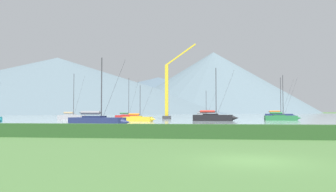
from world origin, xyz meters
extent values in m
plane|color=#477038|center=(0.00, 0.00, 0.00)|extent=(1000.00, 1000.00, 0.00)
cube|color=#8C9EA3|center=(0.00, 137.00, 0.00)|extent=(320.00, 246.00, 0.00)
cube|color=#284C23|center=(0.00, 11.00, 0.53)|extent=(80.00, 1.20, 1.05)
cube|color=#9E9EA3|center=(-34.54, 63.98, 0.52)|extent=(6.89, 3.63, 1.03)
cone|color=#9E9EA3|center=(-30.89, 63.15, 0.52)|extent=(1.29, 1.10, 0.88)
cube|color=gray|center=(-34.90, 64.06, 0.89)|extent=(2.72, 2.07, 0.66)
cylinder|color=#333338|center=(-33.99, 63.85, 5.82)|extent=(0.13, 0.13, 10.51)
cylinder|color=#333338|center=(-35.43, 64.18, 1.59)|extent=(2.90, 0.76, 0.11)
cylinder|color=tan|center=(-35.43, 64.18, 1.59)|extent=(2.53, 0.95, 0.41)
cylinder|color=#333338|center=(-32.48, 63.51, 5.56)|extent=(3.04, 0.71, 9.99)
cube|color=red|center=(-22.42, 70.61, 0.47)|extent=(6.21, 3.35, 0.93)
cone|color=red|center=(-19.15, 69.82, 0.47)|extent=(1.17, 1.00, 0.79)
cube|color=#A52020|center=(-22.75, 70.69, 0.80)|extent=(2.46, 1.89, 0.59)
cylinder|color=#333338|center=(-21.93, 70.49, 5.52)|extent=(0.12, 0.12, 10.02)
cylinder|color=#333338|center=(-23.22, 70.81, 1.44)|extent=(2.60, 0.72, 0.10)
cylinder|color=#2D7542|center=(-23.22, 70.81, 1.44)|extent=(2.28, 0.89, 0.37)
cylinder|color=#333338|center=(-20.58, 70.17, 5.27)|extent=(2.73, 0.68, 9.53)
cube|color=navy|center=(-16.61, 29.64, 0.59)|extent=(7.77, 3.96, 1.16)
cone|color=navy|center=(-12.46, 28.80, 0.59)|extent=(1.44, 1.22, 0.99)
cube|color=#1B2449|center=(-17.02, 29.72, 1.01)|extent=(3.05, 2.29, 0.74)
cylinder|color=#333338|center=(-15.99, 29.51, 4.94)|extent=(0.15, 0.15, 8.60)
cylinder|color=#333338|center=(-17.62, 29.84, 1.80)|extent=(3.29, 0.79, 0.13)
cylinder|color=gray|center=(-17.62, 29.84, 1.80)|extent=(2.87, 1.02, 0.47)
cylinder|color=#333338|center=(-14.27, 29.16, 4.72)|extent=(3.46, 0.73, 8.18)
cube|color=black|center=(-0.72, 55.33, 0.63)|extent=(8.21, 3.78, 1.24)
cone|color=black|center=(3.76, 54.71, 0.63)|extent=(1.49, 1.23, 1.06)
cube|color=black|center=(-1.16, 55.39, 1.08)|extent=(3.17, 2.29, 0.79)
cylinder|color=#333338|center=(-0.04, 55.24, 5.78)|extent=(0.16, 0.16, 10.20)
cylinder|color=#333338|center=(-1.81, 55.48, 1.93)|extent=(3.55, 0.63, 0.14)
cylinder|color=red|center=(-1.81, 55.48, 1.93)|extent=(3.07, 0.91, 0.50)
cylinder|color=#333338|center=(1.80, 54.98, 5.53)|extent=(3.73, 0.55, 9.71)
cube|color=gold|center=(-15.37, 50.42, 0.45)|extent=(5.91, 2.88, 0.89)
cone|color=gold|center=(-12.18, 49.86, 0.45)|extent=(1.09, 0.91, 0.76)
cube|color=gold|center=(-15.69, 50.47, 0.77)|extent=(2.30, 1.70, 0.57)
cylinder|color=#333338|center=(-14.90, 50.33, 3.80)|extent=(0.11, 0.11, 6.61)
cylinder|color=#333338|center=(-16.15, 50.55, 1.38)|extent=(2.53, 0.53, 0.10)
cylinder|color=orange|center=(-16.15, 50.55, 1.38)|extent=(2.20, 0.72, 0.36)
cylinder|color=#333338|center=(-13.58, 50.11, 3.63)|extent=(2.66, 0.48, 6.29)
cone|color=#19707A|center=(-39.64, 43.54, 0.48)|extent=(1.16, 0.96, 0.82)
cube|color=#236B38|center=(13.79, 60.29, 0.52)|extent=(6.61, 2.35, 1.03)
cone|color=#236B38|center=(17.55, 60.23, 0.52)|extent=(1.14, 0.89, 0.88)
cube|color=#206032|center=(13.41, 60.29, 0.90)|extent=(2.47, 1.61, 0.66)
cylinder|color=#333338|center=(14.35, 60.28, 5.16)|extent=(0.13, 0.13, 9.18)
cylinder|color=#333338|center=(12.87, 60.30, 1.60)|extent=(2.96, 0.16, 0.11)
cylinder|color=#2D7542|center=(12.87, 60.30, 1.60)|extent=(2.52, 0.45, 0.41)
cylinder|color=#333338|center=(15.90, 60.26, 4.93)|extent=(3.13, 0.07, 8.73)
cube|color=#9E9EA3|center=(-2.63, 81.04, 0.49)|extent=(6.48, 3.65, 0.97)
cone|color=#9E9EA3|center=(0.75, 80.11, 0.49)|extent=(1.23, 1.07, 0.82)
cube|color=gray|center=(-2.97, 81.13, 0.84)|extent=(2.59, 2.02, 0.61)
cylinder|color=#333338|center=(-2.12, 80.90, 4.14)|extent=(0.12, 0.12, 7.22)
cylinder|color=#333338|center=(-3.46, 81.26, 1.50)|extent=(2.69, 0.83, 0.11)
cylinder|color=gray|center=(-3.46, 81.26, 1.50)|extent=(2.37, 0.99, 0.39)
cylinder|color=#333338|center=(-0.73, 80.52, 3.96)|extent=(2.82, 0.80, 6.87)
cube|color=navy|center=(18.81, 86.77, 0.61)|extent=(8.02, 3.85, 1.21)
cone|color=navy|center=(23.15, 86.06, 0.61)|extent=(1.47, 1.23, 1.03)
cube|color=#1B2449|center=(18.38, 86.84, 1.05)|extent=(3.12, 2.29, 0.77)
cylinder|color=#333338|center=(19.46, 86.66, 6.24)|extent=(0.15, 0.15, 11.15)
cylinder|color=#333338|center=(17.75, 86.95, 1.87)|extent=(3.44, 0.69, 0.13)
cylinder|color=orange|center=(17.75, 86.95, 1.87)|extent=(2.98, 0.96, 0.48)
cylinder|color=#333338|center=(21.25, 86.37, 5.96)|extent=(3.62, 0.63, 10.60)
cube|color=#333338|center=(-12.02, 70.01, 0.40)|extent=(2.00, 2.00, 0.80)
cube|color=gold|center=(-12.02, 70.01, 7.28)|extent=(0.80, 0.80, 12.97)
cube|color=gold|center=(-8.36, 70.01, 16.33)|extent=(7.52, 0.36, 5.42)
cone|color=slate|center=(-144.32, 291.98, 26.58)|extent=(336.46, 336.46, 53.17)
cone|color=slate|center=(4.78, 323.39, 30.45)|extent=(199.55, 199.55, 60.91)
cone|color=slate|center=(1.80, 407.92, 26.21)|extent=(228.42, 228.42, 52.43)
cone|color=#4C6070|center=(-56.76, 362.29, 20.08)|extent=(311.41, 311.41, 40.15)
camera|label=1|loc=(-1.90, -14.23, 2.06)|focal=35.94mm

